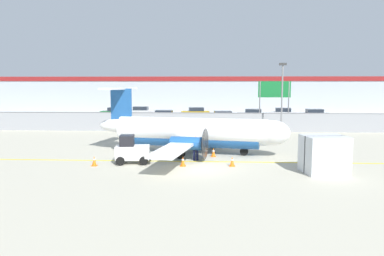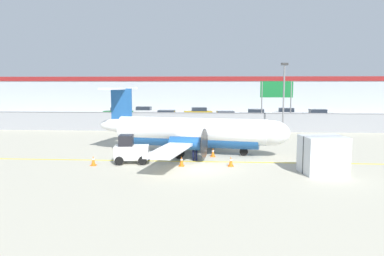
{
  "view_description": "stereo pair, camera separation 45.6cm",
  "coord_description": "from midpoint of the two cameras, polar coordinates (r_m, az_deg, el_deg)",
  "views": [
    {
      "loc": [
        0.7,
        -22.77,
        5.22
      ],
      "look_at": [
        -0.82,
        6.03,
        1.8
      ],
      "focal_mm": 35.0,
      "sensor_mm": 36.0,
      "label": 1
    },
    {
      "loc": [
        1.16,
        -22.74,
        5.22
      ],
      "look_at": [
        -0.82,
        6.03,
        1.8
      ],
      "focal_mm": 35.0,
      "sensor_mm": 36.0,
      "label": 2
    }
  ],
  "objects": [
    {
      "name": "ground_plane",
      "position": [
        25.31,
        0.85,
        -5.13
      ],
      "size": [
        140.0,
        140.0,
        0.01
      ],
      "color": "#B2AD99"
    },
    {
      "name": "perimeter_fence",
      "position": [
        40.97,
        1.7,
        1.01
      ],
      "size": [
        98.0,
        0.1,
        2.1
      ],
      "color": "gray",
      "rests_on": "ground"
    },
    {
      "name": "parking_lot_strip",
      "position": [
        52.52,
        1.99,
        1.12
      ],
      "size": [
        98.0,
        17.0,
        0.12
      ],
      "color": "#38383A",
      "rests_on": "ground"
    },
    {
      "name": "background_building",
      "position": [
        70.77,
        2.28,
        5.17
      ],
      "size": [
        91.0,
        8.1,
        6.5
      ],
      "color": "#A8B2BC",
      "rests_on": "ground"
    },
    {
      "name": "commuter_airplane",
      "position": [
        28.01,
        -0.05,
        -0.66
      ],
      "size": [
        14.74,
        16.02,
        4.92
      ],
      "rotation": [
        0.0,
        0.0,
        -0.18
      ],
      "color": "white",
      "rests_on": "ground"
    },
    {
      "name": "baggage_tug",
      "position": [
        24.93,
        -9.68,
        -3.42
      ],
      "size": [
        2.44,
        1.61,
        1.88
      ],
      "rotation": [
        0.0,
        0.0,
        0.12
      ],
      "color": "silver",
      "rests_on": "ground"
    },
    {
      "name": "ground_crew_worker",
      "position": [
        25.51,
        0.07,
        -2.87
      ],
      "size": [
        0.55,
        0.39,
        1.7
      ],
      "rotation": [
        0.0,
        0.0,
        1.75
      ],
      "color": "#191E4C",
      "rests_on": "ground"
    },
    {
      "name": "cargo_container",
      "position": [
        23.25,
        18.97,
        -3.82
      ],
      "size": [
        2.71,
        2.38,
        2.2
      ],
      "rotation": [
        0.0,
        0.0,
        0.17
      ],
      "color": "silver",
      "rests_on": "ground"
    },
    {
      "name": "traffic_cone_near_left",
      "position": [
        23.94,
        5.6,
        -5.09
      ],
      "size": [
        0.36,
        0.36,
        0.64
      ],
      "color": "orange",
      "rests_on": "ground"
    },
    {
      "name": "traffic_cone_near_right",
      "position": [
        26.98,
        2.8,
        -3.72
      ],
      "size": [
        0.36,
        0.36,
        0.64
      ],
      "color": "orange",
      "rests_on": "ground"
    },
    {
      "name": "traffic_cone_far_left",
      "position": [
        24.81,
        -15.19,
        -4.88
      ],
      "size": [
        0.36,
        0.36,
        0.64
      ],
      "color": "orange",
      "rests_on": "ground"
    },
    {
      "name": "traffic_cone_far_right",
      "position": [
        23.87,
        -1.95,
        -5.1
      ],
      "size": [
        0.36,
        0.36,
        0.64
      ],
      "color": "orange",
      "rests_on": "ground"
    },
    {
      "name": "parked_car_0",
      "position": [
        57.5,
        -11.82,
        2.3
      ],
      "size": [
        4.32,
        2.26,
        1.58
      ],
      "rotation": [
        0.0,
        0.0,
        3.06
      ],
      "color": "#19662D",
      "rests_on": "parking_lot_strip"
    },
    {
      "name": "parked_car_1",
      "position": [
        58.96,
        -7.92,
        2.49
      ],
      "size": [
        4.25,
        2.1,
        1.58
      ],
      "rotation": [
        0.0,
        0.0,
        -0.03
      ],
      "color": "silver",
      "rests_on": "parking_lot_strip"
    },
    {
      "name": "parked_car_2",
      "position": [
        50.51,
        -4.41,
        1.83
      ],
      "size": [
        4.25,
        2.1,
        1.58
      ],
      "rotation": [
        0.0,
        0.0,
        -0.03
      ],
      "color": "#B28C19",
      "rests_on": "parking_lot_strip"
    },
    {
      "name": "parked_car_3",
      "position": [
        56.43,
        0.29,
        2.36
      ],
      "size": [
        4.39,
        2.45,
        1.58
      ],
      "rotation": [
        0.0,
        0.0,
        3.28
      ],
      "color": "#B28C19",
      "rests_on": "parking_lot_strip"
    },
    {
      "name": "parked_car_4",
      "position": [
        48.87,
        4.32,
        1.66
      ],
      "size": [
        4.35,
        2.32,
        1.58
      ],
      "rotation": [
        0.0,
        0.0,
        3.24
      ],
      "color": "black",
      "rests_on": "parking_lot_strip"
    },
    {
      "name": "parked_car_5",
      "position": [
        53.23,
        8.93,
        2.02
      ],
      "size": [
        4.32,
        2.27,
        1.58
      ],
      "rotation": [
        0.0,
        0.0,
        3.06
      ],
      "color": "slate",
      "rests_on": "parking_lot_strip"
    },
    {
      "name": "parked_car_6",
      "position": [
        56.58,
        13.58,
        2.19
      ],
      "size": [
        4.38,
        2.41,
        1.58
      ],
      "rotation": [
        0.0,
        0.0,
        -0.12
      ],
      "color": "silver",
      "rests_on": "parking_lot_strip"
    },
    {
      "name": "parked_car_7",
      "position": [
        55.21,
        18.03,
        1.93
      ],
      "size": [
        4.21,
        2.01,
        1.58
      ],
      "rotation": [
        0.0,
        0.0,
        -0.0
      ],
      "color": "slate",
      "rests_on": "parking_lot_strip"
    },
    {
      "name": "apron_light_pole",
      "position": [
        38.52,
        13.24,
        5.22
      ],
      "size": [
        0.7,
        0.3,
        7.27
      ],
      "color": "slate",
      "rests_on": "ground"
    },
    {
      "name": "highway_sign",
      "position": [
        42.86,
        12.14,
        5.16
      ],
      "size": [
        3.6,
        0.14,
        5.5
      ],
      "color": "slate",
      "rests_on": "ground"
    }
  ]
}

